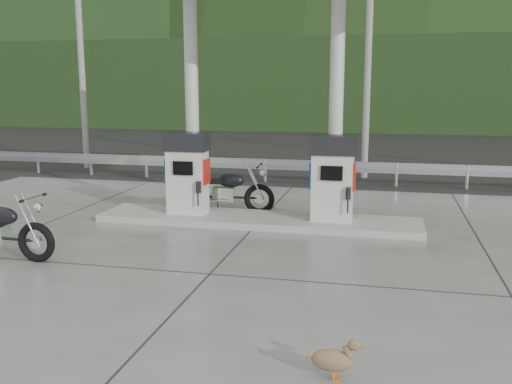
% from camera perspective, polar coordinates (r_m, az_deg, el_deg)
% --- Properties ---
extents(ground, '(160.00, 160.00, 0.00)m').
position_cam_1_polar(ground, '(10.12, -2.94, -6.53)').
color(ground, black).
rests_on(ground, ground).
extents(forecourt_apron, '(18.00, 14.00, 0.02)m').
position_cam_1_polar(forecourt_apron, '(10.12, -2.94, -6.47)').
color(forecourt_apron, slate).
rests_on(forecourt_apron, ground).
extents(pump_island, '(7.00, 1.40, 0.15)m').
position_cam_1_polar(pump_island, '(12.44, 0.19, -2.80)').
color(pump_island, '#9E9A93').
rests_on(pump_island, forecourt_apron).
extents(gas_pump_left, '(0.95, 0.55, 1.80)m').
position_cam_1_polar(gas_pump_left, '(12.69, -6.88, 1.89)').
color(gas_pump_left, silver).
rests_on(gas_pump_left, pump_island).
extents(gas_pump_right, '(0.95, 0.55, 1.80)m').
position_cam_1_polar(gas_pump_right, '(12.00, 7.67, 1.36)').
color(gas_pump_right, silver).
rests_on(gas_pump_right, pump_island).
extents(canopy_column_left, '(0.30, 0.30, 5.00)m').
position_cam_1_polar(canopy_column_left, '(12.92, -6.43, 9.18)').
color(canopy_column_left, silver).
rests_on(canopy_column_left, pump_island).
extents(canopy_column_right, '(0.30, 0.30, 5.00)m').
position_cam_1_polar(canopy_column_right, '(12.25, 8.03, 9.07)').
color(canopy_column_right, silver).
rests_on(canopy_column_right, pump_island).
extents(guardrail, '(26.00, 0.16, 1.42)m').
position_cam_1_polar(guardrail, '(17.65, 4.12, 3.22)').
color(guardrail, '#A7AAAF').
rests_on(guardrail, ground).
extents(road, '(60.00, 7.00, 0.01)m').
position_cam_1_polar(road, '(21.18, 5.54, 2.51)').
color(road, black).
rests_on(road, ground).
extents(utility_pole_a, '(0.22, 0.22, 8.00)m').
position_cam_1_polar(utility_pole_a, '(21.63, -17.10, 12.88)').
color(utility_pole_a, gray).
rests_on(utility_pole_a, ground).
extents(utility_pole_b, '(0.22, 0.22, 8.00)m').
position_cam_1_polar(utility_pole_b, '(18.84, 11.17, 13.54)').
color(utility_pole_b, gray).
rests_on(utility_pole_b, ground).
extents(tree_band, '(80.00, 6.00, 6.00)m').
position_cam_1_polar(tree_band, '(39.39, 9.16, 10.55)').
color(tree_band, black).
rests_on(tree_band, ground).
extents(forested_hills, '(100.00, 40.00, 140.00)m').
position_cam_1_polar(forested_hills, '(69.42, 10.77, 8.01)').
color(forested_hills, black).
rests_on(forested_hills, ground).
extents(motorcycle_right, '(2.18, 0.84, 1.01)m').
position_cam_1_polar(motorcycle_right, '(13.39, -3.00, 0.05)').
color(motorcycle_right, black).
rests_on(motorcycle_right, forecourt_apron).
extents(duck, '(0.53, 0.16, 0.38)m').
position_cam_1_polar(duck, '(6.13, 7.62, -16.40)').
color(duck, brown).
rests_on(duck, forecourt_apron).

